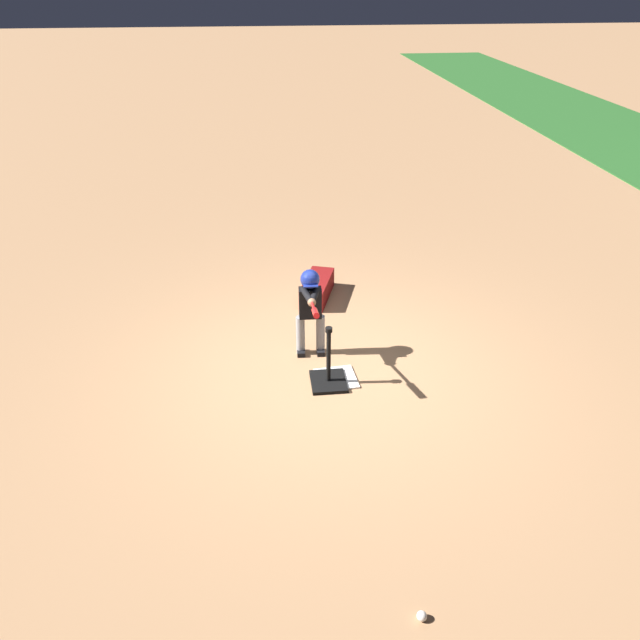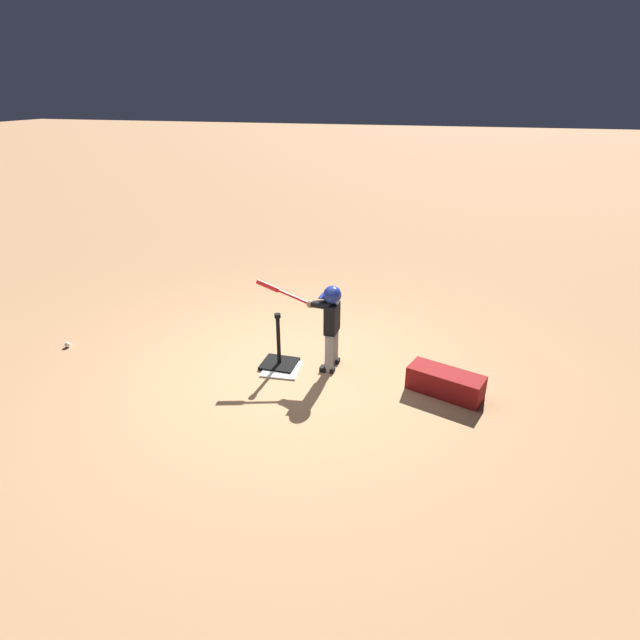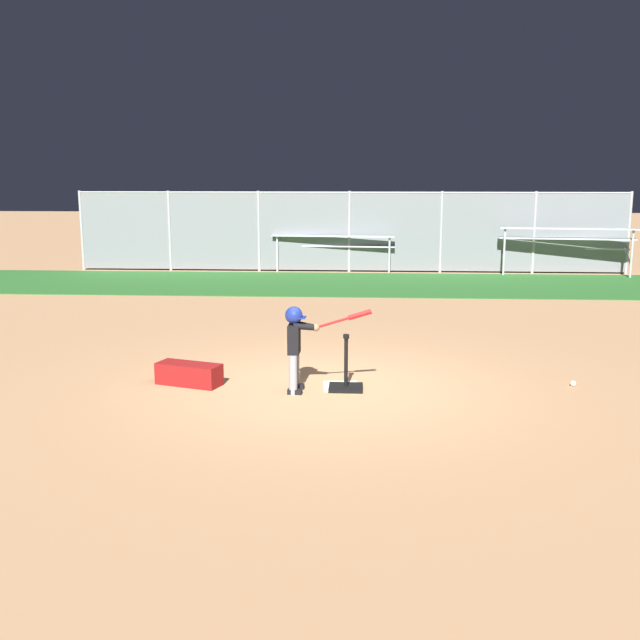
# 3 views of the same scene
# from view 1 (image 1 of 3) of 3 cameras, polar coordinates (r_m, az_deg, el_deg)

# --- Properties ---
(ground_plane) EXTENTS (90.00, 90.00, 0.00)m
(ground_plane) POSITION_cam_1_polar(r_m,az_deg,el_deg) (7.10, 1.17, -4.71)
(ground_plane) COLOR #AD7F56
(home_plate) EXTENTS (0.48, 0.48, 0.02)m
(home_plate) POSITION_cam_1_polar(r_m,az_deg,el_deg) (6.97, 1.48, -5.36)
(home_plate) COLOR white
(home_plate) RESTS_ON ground_plane
(batting_tee) EXTENTS (0.43, 0.39, 0.71)m
(batting_tee) POSITION_cam_1_polar(r_m,az_deg,el_deg) (6.86, 0.78, -5.11)
(batting_tee) COLOR black
(batting_tee) RESTS_ON ground_plane
(batter_child) EXTENTS (1.07, 0.34, 1.08)m
(batter_child) POSITION_cam_1_polar(r_m,az_deg,el_deg) (7.05, -0.88, 1.51)
(batter_child) COLOR gray
(batter_child) RESTS_ON ground_plane
(baseball) EXTENTS (0.07, 0.07, 0.07)m
(baseball) POSITION_cam_1_polar(r_m,az_deg,el_deg) (4.91, 9.29, -25.15)
(baseball) COLOR white
(baseball) RESTS_ON ground_plane
(equipment_bag) EXTENTS (0.90, 0.57, 0.28)m
(equipment_bag) POSITION_cam_1_polar(r_m,az_deg,el_deg) (8.58, -0.27, 2.89)
(equipment_bag) COLOR maroon
(equipment_bag) RESTS_ON ground_plane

